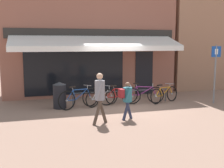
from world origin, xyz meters
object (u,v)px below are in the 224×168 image
at_px(pedestrian_child, 127,96).
at_px(bicycle_blue, 79,98).
at_px(bicycle_red, 120,96).
at_px(pedestrian_adult, 100,93).
at_px(parking_sign, 215,68).
at_px(litter_bin, 60,95).
at_px(bicycle_silver, 102,97).
at_px(bicycle_purple, 142,94).
at_px(bicycle_orange, 164,94).

bearing_deg(pedestrian_child, bicycle_blue, 118.11).
relative_size(bicycle_red, pedestrian_adult, 1.11).
height_order(bicycle_blue, parking_sign, parking_sign).
height_order(litter_bin, parking_sign, parking_sign).
height_order(bicycle_blue, pedestrian_child, pedestrian_child).
distance_m(bicycle_silver, bicycle_red, 0.72).
xyz_separation_m(bicycle_red, pedestrian_child, (-0.43, -2.12, 0.40)).
xyz_separation_m(bicycle_purple, parking_sign, (2.86, -0.89, 1.12)).
bearing_deg(pedestrian_child, bicycle_orange, 37.17).
height_order(bicycle_silver, bicycle_purple, bicycle_purple).
bearing_deg(pedestrian_child, pedestrian_adult, -168.64).
bearing_deg(bicycle_blue, litter_bin, 141.89).
bearing_deg(parking_sign, litter_bin, 172.20).
relative_size(pedestrian_adult, litter_bin, 1.58).
bearing_deg(bicycle_blue, pedestrian_child, -80.44).
distance_m(bicycle_silver, litter_bin, 1.69).
distance_m(bicycle_blue, pedestrian_adult, 2.38).
bearing_deg(parking_sign, bicycle_orange, 160.13).
xyz_separation_m(pedestrian_adult, parking_sign, (5.31, 1.62, 0.51)).
height_order(bicycle_purple, litter_bin, litter_bin).
xyz_separation_m(pedestrian_adult, pedestrian_child, (0.97, 0.26, -0.21)).
distance_m(bicycle_blue, bicycle_purple, 2.74).
distance_m(bicycle_silver, pedestrian_adult, 2.64).
height_order(pedestrian_child, parking_sign, parking_sign).
height_order(bicycle_orange, litter_bin, litter_bin).
bearing_deg(bicycle_red, bicycle_purple, 12.32).
height_order(bicycle_silver, bicycle_red, bicycle_red).
height_order(bicycle_orange, pedestrian_adult, pedestrian_adult).
xyz_separation_m(pedestrian_child, litter_bin, (-1.96, 2.23, -0.26)).
relative_size(bicycle_purple, pedestrian_child, 1.38).
relative_size(bicycle_silver, bicycle_orange, 0.98).
relative_size(bicycle_blue, parking_sign, 0.70).
distance_m(bicycle_blue, bicycle_orange, 3.65).
distance_m(bicycle_purple, bicycle_orange, 0.93).
distance_m(bicycle_red, pedestrian_adult, 2.83).
xyz_separation_m(bicycle_orange, parking_sign, (1.94, -0.70, 1.14)).
height_order(pedestrian_adult, litter_bin, pedestrian_adult).
bearing_deg(bicycle_red, pedestrian_adult, -115.57).
height_order(bicycle_orange, pedestrian_child, pedestrian_child).
relative_size(bicycle_blue, bicycle_orange, 1.08).
distance_m(bicycle_silver, pedestrian_child, 2.27).
distance_m(bicycle_blue, bicycle_silver, 1.00).
height_order(bicycle_red, pedestrian_adult, pedestrian_adult).
xyz_separation_m(bicycle_silver, litter_bin, (-1.68, 0.02, 0.16)).
height_order(bicycle_silver, pedestrian_adult, pedestrian_adult).
distance_m(bicycle_purple, pedestrian_adult, 3.56).
bearing_deg(bicycle_purple, bicycle_blue, -155.01).
bearing_deg(bicycle_blue, bicycle_red, -19.06).
height_order(bicycle_silver, pedestrian_child, pedestrian_child).
bearing_deg(pedestrian_child, bicycle_red, 74.79).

